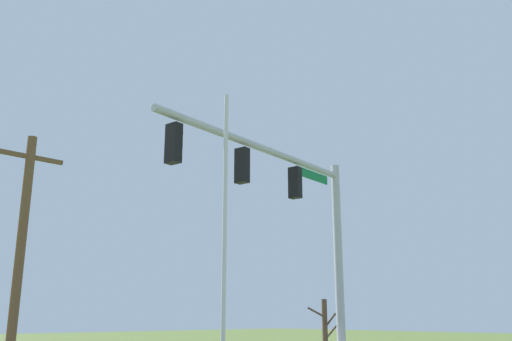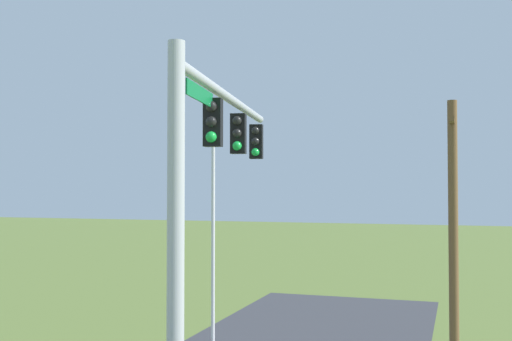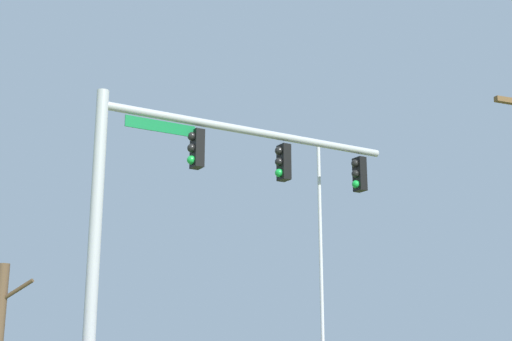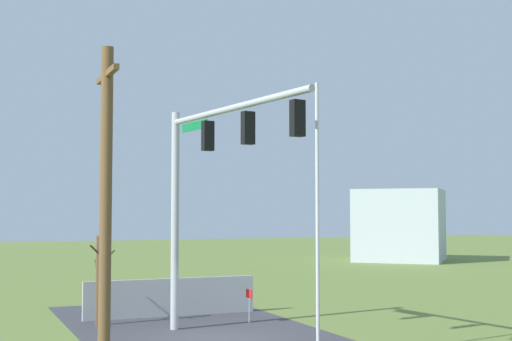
# 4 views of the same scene
# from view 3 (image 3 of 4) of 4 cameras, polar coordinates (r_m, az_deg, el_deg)

# --- Properties ---
(signal_mast) EXTENTS (8.18, 1.44, 7.55)m
(signal_mast) POSITION_cam_3_polar(r_m,az_deg,el_deg) (17.06, -5.01, -1.72)
(signal_mast) COLOR #B2B5BA
(signal_mast) RESTS_ON ground_plane
(flagpole) EXTENTS (0.10, 0.10, 7.64)m
(flagpole) POSITION_cam_3_polar(r_m,az_deg,el_deg) (19.97, 5.28, -8.23)
(flagpole) COLOR silver
(flagpole) RESTS_ON ground_plane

